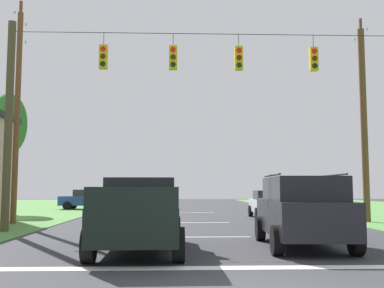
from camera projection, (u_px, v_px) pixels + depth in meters
stop_bar_stripe at (238, 268)px, 9.59m from camera, size 12.63×0.45×0.01m
lane_dash_0 at (214, 237)px, 15.56m from camera, size 2.50×0.15×0.01m
lane_dash_1 at (203, 223)px, 21.91m from camera, size 2.50×0.15×0.01m
lane_dash_2 at (195, 213)px, 30.60m from camera, size 2.50×0.15×0.01m
overhead_signal_span at (206, 113)px, 17.89m from camera, size 15.59×0.31×8.20m
pickup_truck at (139, 214)px, 12.18m from camera, size 2.36×5.43×1.95m
suv_black at (302, 210)px, 12.93m from camera, size 2.43×4.90×2.05m
distant_car_crossing_white at (270, 204)px, 25.15m from camera, size 2.14×4.36×1.52m
distant_car_oncoming at (89, 199)px, 35.00m from camera, size 4.34×2.10×1.52m
utility_pole_mid_right at (364, 121)px, 22.49m from camera, size 0.32×1.60×10.17m
utility_pole_near_left at (17, 109)px, 21.40m from camera, size 0.26×1.72×10.61m
tree_roadside_right at (8, 125)px, 30.38m from camera, size 2.40×2.40×7.98m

